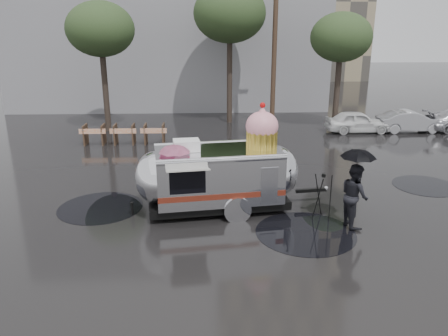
{
  "coord_description": "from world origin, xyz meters",
  "views": [
    {
      "loc": [
        -1.43,
        -11.57,
        5.71
      ],
      "look_at": [
        -0.89,
        1.54,
        1.41
      ],
      "focal_mm": 35.0,
      "sensor_mm": 36.0,
      "label": 1
    }
  ],
  "objects_px": {
    "person_right": "(354,195)",
    "tripod": "(322,192)",
    "person_left": "(176,193)",
    "airstream_trailer": "(220,173)"
  },
  "relations": [
    {
      "from": "person_right",
      "to": "tripod",
      "type": "distance_m",
      "value": 0.97
    },
    {
      "from": "person_left",
      "to": "tripod",
      "type": "relative_size",
      "value": 1.08
    },
    {
      "from": "airstream_trailer",
      "to": "tripod",
      "type": "bearing_deg",
      "value": -22.87
    },
    {
      "from": "person_left",
      "to": "person_right",
      "type": "bearing_deg",
      "value": -27.86
    },
    {
      "from": "person_left",
      "to": "tripod",
      "type": "xyz_separation_m",
      "value": [
        4.48,
        -0.32,
        0.07
      ]
    },
    {
      "from": "airstream_trailer",
      "to": "person_left",
      "type": "bearing_deg",
      "value": -167.54
    },
    {
      "from": "person_right",
      "to": "tripod",
      "type": "height_order",
      "value": "person_right"
    },
    {
      "from": "person_left",
      "to": "tripod",
      "type": "height_order",
      "value": "person_left"
    },
    {
      "from": "person_right",
      "to": "tripod",
      "type": "bearing_deg",
      "value": 47.81
    },
    {
      "from": "person_right",
      "to": "airstream_trailer",
      "type": "bearing_deg",
      "value": 62.03
    }
  ]
}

